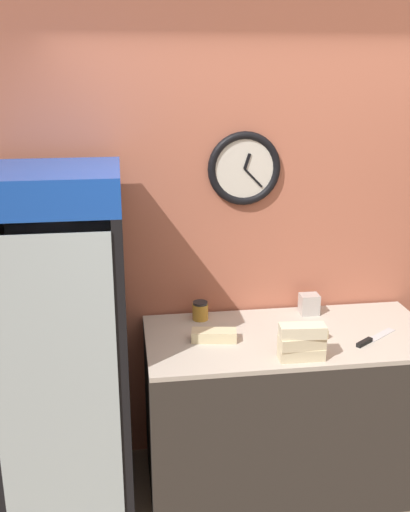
# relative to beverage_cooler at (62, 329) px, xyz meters

# --- Properties ---
(wall_back) EXTENTS (5.20, 0.10, 2.70)m
(wall_back) POSITION_rel_beverage_cooler_xyz_m (1.22, 0.36, 0.34)
(wall_back) COLOR #B7664C
(wall_back) RESTS_ON ground_plane
(prep_counter) EXTENTS (1.58, 0.74, 0.93)m
(prep_counter) POSITION_rel_beverage_cooler_xyz_m (1.22, -0.06, -0.55)
(prep_counter) COLOR #332D28
(prep_counter) RESTS_ON ground_plane
(beverage_cooler) EXTENTS (0.68, 0.72, 1.87)m
(beverage_cooler) POSITION_rel_beverage_cooler_xyz_m (0.00, 0.00, 0.00)
(beverage_cooler) COLOR black
(beverage_cooler) RESTS_ON ground_plane
(sandwich_stack_bottom) EXTENTS (0.23, 0.10, 0.06)m
(sandwich_stack_bottom) POSITION_rel_beverage_cooler_xyz_m (1.19, -0.34, -0.06)
(sandwich_stack_bottom) COLOR beige
(sandwich_stack_bottom) RESTS_ON prep_counter
(sandwich_stack_middle) EXTENTS (0.23, 0.10, 0.06)m
(sandwich_stack_middle) POSITION_rel_beverage_cooler_xyz_m (1.19, -0.34, 0.00)
(sandwich_stack_middle) COLOR beige
(sandwich_stack_middle) RESTS_ON sandwich_stack_bottom
(sandwich_stack_top) EXTENTS (0.23, 0.11, 0.06)m
(sandwich_stack_top) POSITION_rel_beverage_cooler_xyz_m (1.19, -0.34, 0.06)
(sandwich_stack_top) COLOR beige
(sandwich_stack_top) RESTS_ON sandwich_stack_middle
(sandwich_flat_left) EXTENTS (0.25, 0.13, 0.06)m
(sandwich_flat_left) POSITION_rel_beverage_cooler_xyz_m (0.80, -0.07, -0.06)
(sandwich_flat_left) COLOR beige
(sandwich_flat_left) RESTS_ON prep_counter
(sandwich_flat_right) EXTENTS (0.23, 0.15, 0.05)m
(sandwich_flat_right) POSITION_rel_beverage_cooler_xyz_m (1.29, -0.13, -0.06)
(sandwich_flat_right) COLOR beige
(sandwich_flat_right) RESTS_ON prep_counter
(chefs_knife) EXTENTS (0.29, 0.22, 0.02)m
(chefs_knife) POSITION_rel_beverage_cooler_xyz_m (1.62, -0.19, -0.08)
(chefs_knife) COLOR silver
(chefs_knife) RESTS_ON prep_counter
(condiment_jar) EXTENTS (0.09, 0.09, 0.11)m
(condiment_jar) POSITION_rel_beverage_cooler_xyz_m (0.76, 0.22, -0.04)
(condiment_jar) COLOR gold
(condiment_jar) RESTS_ON prep_counter
(napkin_dispenser) EXTENTS (0.11, 0.09, 0.12)m
(napkin_dispenser) POSITION_rel_beverage_cooler_xyz_m (1.41, 0.21, -0.03)
(napkin_dispenser) COLOR #B7B2AD
(napkin_dispenser) RESTS_ON prep_counter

